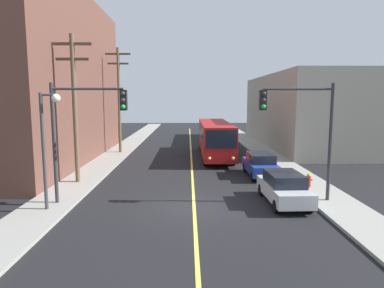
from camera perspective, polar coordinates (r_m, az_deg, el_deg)
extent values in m
plane|color=black|center=(17.30, 0.35, -10.56)|extent=(120.00, 120.00, 0.00)
cube|color=gray|center=(27.85, -15.14, -3.69)|extent=(2.50, 90.00, 0.15)
cube|color=gray|center=(28.00, 15.01, -3.62)|extent=(2.50, 90.00, 0.15)
cube|color=#D8CC4C|center=(31.90, -0.12, -2.14)|extent=(0.16, 60.00, 0.01)
cube|color=brown|center=(32.01, -25.41, 9.62)|extent=(10.00, 22.16, 13.87)
cube|color=black|center=(30.50, -16.34, 0.13)|extent=(0.06, 15.51, 1.30)
cube|color=black|center=(30.27, -16.57, 6.15)|extent=(0.06, 15.51, 1.30)
cube|color=black|center=(30.37, -16.80, 12.19)|extent=(0.06, 15.51, 1.30)
cube|color=black|center=(30.82, -17.04, 18.13)|extent=(0.06, 15.51, 1.30)
cube|color=gray|center=(42.22, 19.94, 5.23)|extent=(12.00, 23.32, 8.00)
cube|color=black|center=(40.67, 11.89, 2.06)|extent=(0.06, 16.33, 1.30)
cube|color=black|center=(40.50, 12.02, 6.57)|extent=(0.06, 16.33, 1.30)
cube|color=maroon|center=(31.78, 3.84, 1.12)|extent=(2.57, 12.00, 2.75)
cube|color=black|center=(25.81, 4.92, 0.79)|extent=(2.35, 0.08, 1.40)
cube|color=black|center=(37.66, 3.12, 3.09)|extent=(2.30, 0.08, 1.10)
cube|color=black|center=(31.65, 1.59, 2.06)|extent=(0.08, 10.20, 1.10)
cube|color=black|center=(31.85, 6.10, 2.06)|extent=(0.08, 10.20, 1.10)
cube|color=orange|center=(25.75, 4.93, 2.12)|extent=(1.79, 0.06, 0.30)
sphere|color=#F9D872|center=(25.90, 2.92, -2.41)|extent=(0.24, 0.24, 0.24)
sphere|color=#F9D872|center=(26.08, 6.84, -2.39)|extent=(0.24, 0.24, 0.24)
cylinder|color=black|center=(27.75, 2.20, -2.57)|extent=(0.30, 1.00, 1.00)
cylinder|color=black|center=(27.96, 6.81, -2.55)|extent=(0.30, 1.00, 1.00)
cylinder|color=black|center=(35.35, 1.55, -0.38)|extent=(0.30, 1.00, 1.00)
cylinder|color=black|center=(35.51, 5.18, -0.37)|extent=(0.30, 1.00, 1.00)
cube|color=#B7B7BC|center=(18.42, 15.00, -7.52)|extent=(1.92, 4.45, 0.70)
cube|color=black|center=(18.26, 15.07, -5.55)|extent=(1.69, 2.51, 0.60)
cylinder|color=black|center=(16.91, 13.85, -10.07)|extent=(0.24, 0.65, 0.64)
cylinder|color=black|center=(17.41, 18.99, -9.75)|extent=(0.24, 0.65, 0.64)
cylinder|color=black|center=(19.69, 11.42, -7.48)|extent=(0.24, 0.65, 0.64)
cylinder|color=black|center=(20.13, 15.89, -7.30)|extent=(0.24, 0.65, 0.64)
cube|color=navy|center=(24.36, 11.29, -3.74)|extent=(1.83, 4.41, 0.70)
cube|color=black|center=(24.24, 11.33, -2.23)|extent=(1.64, 2.47, 0.60)
cylinder|color=black|center=(22.83, 10.10, -5.36)|extent=(0.22, 0.64, 0.64)
cylinder|color=black|center=(23.19, 13.99, -5.27)|extent=(0.22, 0.64, 0.64)
cylinder|color=black|center=(25.72, 8.81, -3.88)|extent=(0.22, 0.64, 0.64)
cylinder|color=black|center=(26.04, 12.29, -3.82)|extent=(0.22, 0.64, 0.64)
cylinder|color=brown|center=(22.47, -18.89, 5.42)|extent=(0.28, 0.28, 9.10)
cube|color=#4C3D2D|center=(22.70, -19.33, 15.43)|extent=(2.40, 0.16, 0.16)
cube|color=#4C3D2D|center=(22.59, -19.23, 13.18)|extent=(2.00, 0.16, 0.16)
cylinder|color=brown|center=(34.19, -12.02, 7.05)|extent=(0.28, 0.28, 10.05)
cube|color=#4C3D2D|center=(34.45, -12.23, 14.42)|extent=(2.40, 0.16, 0.16)
cube|color=#4C3D2D|center=(34.35, -12.18, 12.93)|extent=(2.00, 0.16, 0.16)
cylinder|color=#2D2D33|center=(18.35, -21.92, 0.03)|extent=(0.18, 0.18, 6.00)
cylinder|color=#2D2D33|center=(17.66, -16.99, 8.76)|extent=(3.50, 0.12, 0.12)
cube|color=black|center=(17.25, -11.29, 7.15)|extent=(0.32, 0.36, 1.00)
sphere|color=#2D2D2D|center=(17.06, -11.44, 8.22)|extent=(0.22, 0.22, 0.22)
sphere|color=#2D2D2D|center=(17.06, -11.41, 7.14)|extent=(0.22, 0.22, 0.22)
sphere|color=green|center=(17.07, -11.38, 6.07)|extent=(0.22, 0.22, 0.22)
cylinder|color=#2D2D33|center=(18.82, 21.99, 0.20)|extent=(0.18, 0.18, 6.00)
cylinder|color=#2D2D33|center=(18.08, 17.23, 8.72)|extent=(3.50, 0.12, 0.12)
cube|color=black|center=(17.62, 11.70, 7.15)|extent=(0.32, 0.36, 1.00)
sphere|color=#2D2D2D|center=(17.44, 11.86, 8.19)|extent=(0.22, 0.22, 0.22)
sphere|color=#2D2D2D|center=(17.44, 11.83, 7.14)|extent=(0.22, 0.22, 0.22)
sphere|color=green|center=(17.44, 11.80, 6.09)|extent=(0.22, 0.22, 0.22)
cylinder|color=#38383D|center=(17.46, -23.42, -1.23)|extent=(0.16, 0.16, 5.50)
cylinder|color=#38383D|center=(17.15, -22.80, 7.55)|extent=(0.70, 0.10, 0.10)
sphere|color=#EAE5C6|center=(17.02, -21.68, 7.10)|extent=(0.40, 0.40, 0.40)
cylinder|color=red|center=(21.59, 18.79, -5.92)|extent=(0.26, 0.26, 0.70)
sphere|color=gold|center=(21.51, 18.83, -4.96)|extent=(0.24, 0.24, 0.24)
cylinder|color=red|center=(21.51, 18.40, -5.67)|extent=(0.12, 0.10, 0.10)
cylinder|color=red|center=(21.62, 19.20, -5.64)|extent=(0.12, 0.10, 0.10)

